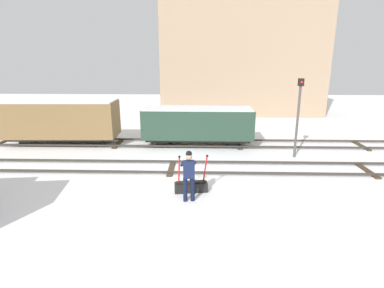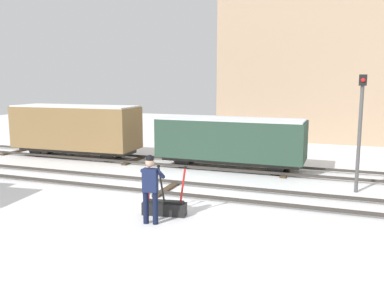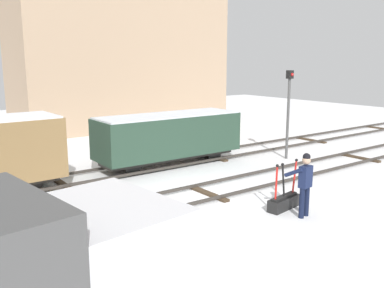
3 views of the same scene
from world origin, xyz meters
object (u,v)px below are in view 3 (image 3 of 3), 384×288
signal_post (289,106)px  freight_car_far_end (169,136)px  rail_worker (304,181)px  switch_lever_frame (284,201)px

signal_post → freight_car_far_end: size_ratio=0.63×
freight_car_far_end → signal_post: bearing=-22.5°
rail_worker → signal_post: signal_post is taller
rail_worker → freight_car_far_end: (0.22, 7.27, 0.21)m
freight_car_far_end → rail_worker: bearing=-91.3°
switch_lever_frame → rail_worker: rail_worker is taller
rail_worker → signal_post: (5.20, 5.17, 1.35)m
switch_lever_frame → freight_car_far_end: (0.17, 6.52, 1.03)m
signal_post → freight_car_far_end: 5.53m
signal_post → freight_car_far_end: (-4.98, 2.11, -1.14)m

